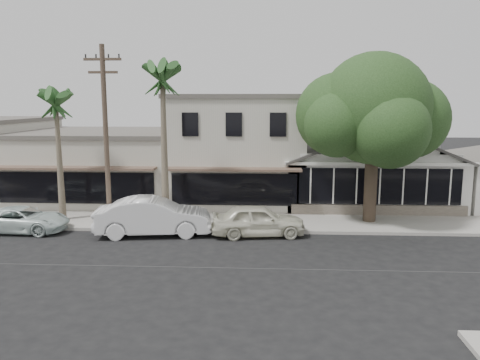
# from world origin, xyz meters

# --- Properties ---
(ground) EXTENTS (140.00, 140.00, 0.00)m
(ground) POSITION_xyz_m (0.00, 0.00, 0.00)
(ground) COLOR black
(ground) RESTS_ON ground
(sidewalk_north) EXTENTS (90.00, 3.50, 0.15)m
(sidewalk_north) POSITION_xyz_m (-8.00, 6.75, 0.07)
(sidewalk_north) COLOR #9E9991
(sidewalk_north) RESTS_ON ground
(corner_shop) EXTENTS (10.40, 8.60, 5.10)m
(corner_shop) POSITION_xyz_m (5.00, 12.47, 2.62)
(corner_shop) COLOR white
(corner_shop) RESTS_ON ground
(row_building_near) EXTENTS (8.00, 10.00, 6.50)m
(row_building_near) POSITION_xyz_m (-3.00, 13.50, 3.25)
(row_building_near) COLOR #B9B7A7
(row_building_near) RESTS_ON ground
(row_building_midnear) EXTENTS (10.00, 10.00, 4.20)m
(row_building_midnear) POSITION_xyz_m (-12.00, 13.50, 2.10)
(row_building_midnear) COLOR beige
(row_building_midnear) RESTS_ON ground
(utility_pole) EXTENTS (1.80, 0.24, 9.00)m
(utility_pole) POSITION_xyz_m (-9.00, 5.20, 4.79)
(utility_pole) COLOR brown
(utility_pole) RESTS_ON ground
(car_0) EXTENTS (4.61, 2.31, 1.51)m
(car_0) POSITION_xyz_m (-1.59, 4.52, 0.75)
(car_0) COLOR beige
(car_0) RESTS_ON ground
(car_1) EXTENTS (5.69, 2.63, 1.81)m
(car_1) POSITION_xyz_m (-6.59, 4.39, 0.90)
(car_1) COLOR white
(car_1) RESTS_ON ground
(car_2) EXTENTS (4.47, 2.14, 1.23)m
(car_2) POSITION_xyz_m (-13.14, 4.59, 0.61)
(car_2) COLOR silver
(car_2) RESTS_ON ground
(shade_tree) EXTENTS (7.94, 7.18, 8.81)m
(shade_tree) POSITION_xyz_m (4.13, 7.35, 5.80)
(shade_tree) COLOR #483B2B
(shade_tree) RESTS_ON ground
(palm_east) EXTENTS (3.13, 3.13, 8.69)m
(palm_east) POSITION_xyz_m (-6.27, 5.70, 7.44)
(palm_east) COLOR #726651
(palm_east) RESTS_ON ground
(palm_mid) EXTENTS (2.73, 2.73, 7.41)m
(palm_mid) POSITION_xyz_m (-12.00, 6.57, 6.31)
(palm_mid) COLOR #726651
(palm_mid) RESTS_ON ground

